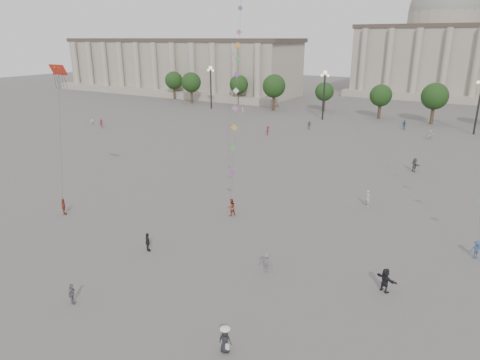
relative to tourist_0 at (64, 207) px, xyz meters
The scene contains 25 objects.
ground 19.30m from the tourist_0, 14.84° to the right, with size 360.00×360.00×0.00m, color #555250.
hall_west 105.58m from the tourist_0, 122.36° to the left, with size 84.00×26.22×17.20m.
hall_central 126.38m from the tourist_0, 81.47° to the left, with size 48.30×34.30×35.50m.
tree_row 75.54m from the tourist_0, 75.69° to the left, with size 137.12×5.12×8.00m.
lamp_post_far_west 70.50m from the tourist_0, 112.05° to the left, with size 2.00×0.90×10.65m.
lamp_post_mid_west 65.48m from the tourist_0, 86.80° to the left, with size 2.00×0.90×10.65m.
lamp_post_mid_east 73.53m from the tourist_0, 62.66° to the left, with size 2.00×0.90×10.65m.
person_crowd_0 66.56m from the tourist_0, 71.25° to the left, with size 1.10×0.46×1.88m, color #335573.
person_crowd_1 50.20m from the tourist_0, 135.87° to the left, with size 0.81×0.63×1.67m, color silver.
person_crowd_2 45.72m from the tourist_0, 133.31° to the left, with size 1.17×0.67×1.82m, color maroon.
person_crowd_3 31.73m from the tourist_0, ahead, with size 1.68×0.54×1.82m, color black.
person_crowd_4 62.28m from the tourist_0, 64.14° to the left, with size 1.60×0.51×1.73m, color silver.
person_crowd_6 23.12m from the tourist_0, ahead, with size 1.07×0.61×1.65m, color slate.
person_crowd_10 64.30m from the tourist_0, 103.89° to the left, with size 0.57×0.37×1.55m, color silver.
person_crowd_12 44.39m from the tourist_0, 50.50° to the left, with size 1.77×0.56×1.91m, color #595A5D.
person_crowd_13 31.94m from the tourist_0, 34.94° to the left, with size 0.67×0.44×1.83m, color #ADADA9.
person_crowd_16 53.59m from the tourist_0, 84.40° to the left, with size 1.01×0.42×1.72m, color slate.
person_crowd_17 44.50m from the tourist_0, 89.26° to the left, with size 1.11×0.64×1.73m, color maroon.
tourist_0 is the anchor object (origin of this frame).
tourist_1 12.96m from the tourist_0, ahead, with size 0.97×0.40×1.66m, color black.
tourist_3 16.89m from the tourist_0, 36.04° to the right, with size 0.89×0.37×1.52m, color slate.
kite_flyer_0 17.21m from the tourist_0, 30.12° to the left, with size 0.88×0.68×1.81m, color brown.
kite_flyer_1 38.67m from the tourist_0, 17.06° to the left, with size 1.02×0.59×1.58m, color navy.
hat_person 26.63m from the tourist_0, 18.80° to the right, with size 0.83×0.65×1.69m.
dragon_kite 12.97m from the tourist_0, 116.30° to the left, with size 2.21×1.48×13.38m.
Camera 1 is at (17.75, -20.70, 17.31)m, focal length 32.00 mm.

